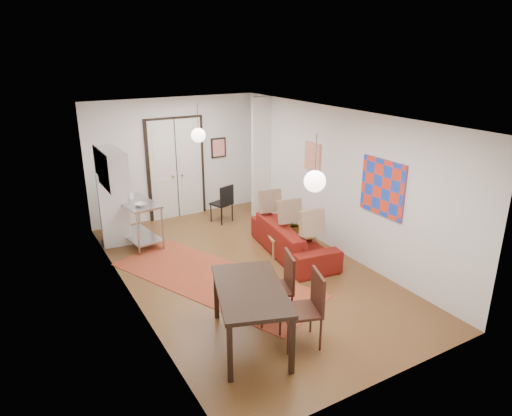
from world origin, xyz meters
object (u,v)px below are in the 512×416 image
dining_table (250,294)px  dining_chair_far (296,300)px  coffee_table (291,237)px  fridge (114,207)px  kitchen_counter (138,216)px  dining_chair_near (270,279)px  black_side_chair (220,199)px  sofa (293,238)px

dining_table → dining_chair_far: bearing=-21.7°
coffee_table → fridge: (-2.94, 2.32, 0.45)m
kitchen_counter → dining_chair_near: bearing=-84.0°
black_side_chair → kitchen_counter: bearing=-8.0°
coffee_table → dining_table: (-2.19, -2.23, 0.43)m
dining_table → dining_chair_near: 0.77m
coffee_table → dining_table: 3.16m
coffee_table → fridge: bearing=141.8°
kitchen_counter → dining_table: (0.34, -4.24, 0.17)m
dining_chair_near → black_side_chair: size_ratio=1.17×
dining_chair_near → dining_chair_far: size_ratio=1.00×
kitchen_counter → dining_table: size_ratio=0.73×
dining_table → dining_chair_far: 0.66m
dining_table → black_side_chair: size_ratio=1.94×
dining_chair_near → black_side_chair: bearing=-176.7°
coffee_table → dining_table: bearing=-134.5°
dining_chair_near → dining_table: bearing=-33.7°
kitchen_counter → dining_chair_far: size_ratio=1.20×
kitchen_counter → fridge: 0.55m
dining_chair_far → fridge: bearing=-145.5°
sofa → kitchen_counter: kitchen_counter is taller
kitchen_counter → sofa: bearing=-47.3°
sofa → fridge: bearing=59.0°
sofa → dining_table: dining_table is taller
sofa → dining_chair_near: dining_chair_near is taller
kitchen_counter → dining_chair_far: 4.57m
kitchen_counter → dining_chair_far: dining_chair_far is taller
kitchen_counter → dining_chair_far: (0.94, -4.48, 0.02)m
kitchen_counter → fridge: fridge is taller
dining_table → dining_chair_far: (0.60, -0.24, -0.15)m
sofa → black_side_chair: bearing=18.2°
kitchen_counter → black_side_chair: kitchen_counter is taller
sofa → dining_chair_far: dining_chair_far is taller
kitchen_counter → dining_table: kitchen_counter is taller
sofa → dining_chair_near: (-1.60, -1.70, 0.29)m
fridge → dining_chair_near: size_ratio=1.49×
dining_table → kitchen_counter: bearing=94.6°
sofa → dining_chair_far: (-1.60, -2.40, 0.29)m
coffee_table → dining_chair_far: size_ratio=0.95×
fridge → dining_chair_far: bearing=-66.3°
sofa → black_side_chair: size_ratio=2.52×
coffee_table → dining_chair_near: (-1.59, -1.77, 0.28)m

